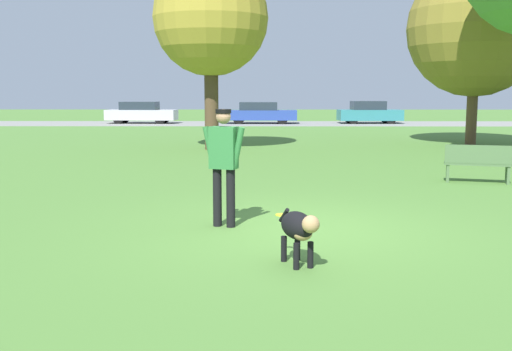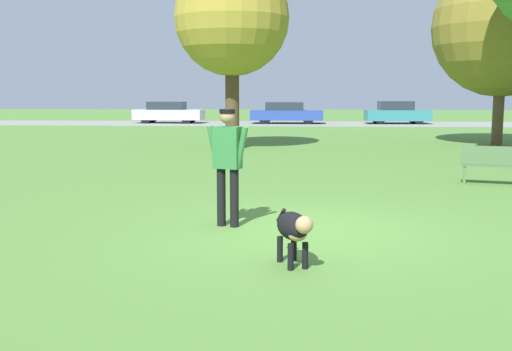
{
  "view_description": "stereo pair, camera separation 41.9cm",
  "coord_description": "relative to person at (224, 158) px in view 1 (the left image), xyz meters",
  "views": [
    {
      "loc": [
        -0.49,
        -8.47,
        1.97
      ],
      "look_at": [
        -0.58,
        -0.79,
        0.9
      ],
      "focal_mm": 42.0,
      "sensor_mm": 36.0,
      "label": 1
    },
    {
      "loc": [
        -0.07,
        -8.45,
        1.97
      ],
      "look_at": [
        -0.58,
        -0.79,
        0.9
      ],
      "focal_mm": 42.0,
      "sensor_mm": 36.0,
      "label": 2
    }
  ],
  "objects": [
    {
      "name": "person",
      "position": [
        0.0,
        0.0,
        0.0
      ],
      "size": [
        0.65,
        0.33,
        1.73
      ],
      "rotation": [
        0.0,
        0.0,
        -0.33
      ],
      "color": "black",
      "rests_on": "ground_plane"
    },
    {
      "name": "park_bench",
      "position": [
        5.26,
        4.32,
        -0.57
      ],
      "size": [
        1.46,
        0.76,
        0.84
      ],
      "rotation": [
        0.0,
        0.0,
        2.87
      ],
      "color": "#4C6B42",
      "rests_on": "ground_plane"
    },
    {
      "name": "parked_car_teal",
      "position": [
        7.3,
        29.33,
        -0.34
      ],
      "size": [
        3.99,
        1.91,
        1.41
      ],
      "rotation": [
        0.0,
        0.0,
        0.04
      ],
      "color": "teal",
      "rests_on": "ground_plane"
    },
    {
      "name": "tree_far_right",
      "position": [
        8.47,
        14.13,
        3.27
      ],
      "size": [
        5.04,
        5.04,
        6.83
      ],
      "color": "brown",
      "rests_on": "ground_plane"
    },
    {
      "name": "parked_car_silver",
      "position": [
        -7.1,
        29.2,
        -0.35
      ],
      "size": [
        4.43,
        1.88,
        1.37
      ],
      "rotation": [
        0.0,
        0.0,
        -0.05
      ],
      "color": "#B7B7BC",
      "rests_on": "ground_plane"
    },
    {
      "name": "dog",
      "position": [
        0.98,
        -2.0,
        -0.58
      ],
      "size": [
        0.51,
        0.92,
        0.65
      ],
      "rotation": [
        0.0,
        0.0,
        5.09
      ],
      "color": "black",
      "rests_on": "ground_plane"
    },
    {
      "name": "frisbee",
      "position": [
        0.88,
        0.81,
        -1.01
      ],
      "size": [
        0.21,
        0.21,
        0.02
      ],
      "color": "yellow",
      "rests_on": "ground_plane"
    },
    {
      "name": "parked_car_blue",
      "position": [
        0.42,
        29.1,
        -0.35
      ],
      "size": [
        4.55,
        1.89,
        1.35
      ],
      "rotation": [
        0.0,
        0.0,
        -0.02
      ],
      "color": "#284293",
      "rests_on": "ground_plane"
    },
    {
      "name": "ground_plane",
      "position": [
        1.06,
        -0.19,
        -1.02
      ],
      "size": [
        120.0,
        120.0,
        0.0
      ],
      "primitive_type": "plane",
      "color": "#4C7A33"
    },
    {
      "name": "tree_mid_center",
      "position": [
        -1.19,
        12.03,
        3.39
      ],
      "size": [
        3.89,
        3.89,
        6.39
      ],
      "color": "#4C3826",
      "rests_on": "ground_plane"
    },
    {
      "name": "far_road_strip",
      "position": [
        1.06,
        29.02,
        -1.02
      ],
      "size": [
        120.0,
        6.0,
        0.01
      ],
      "color": "gray",
      "rests_on": "ground_plane"
    }
  ]
}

